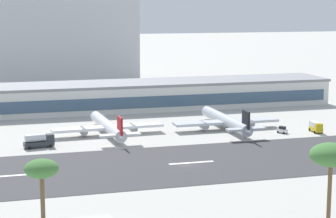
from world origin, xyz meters
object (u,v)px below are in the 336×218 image
at_px(service_baggage_tug_1, 282,130).
at_px(palm_tree_1, 42,172).
at_px(distant_hotel_block, 32,36).
at_px(airliner_black_tail_gate_1, 227,121).
at_px(service_box_truck_0, 316,127).
at_px(airliner_red_tail_gate_0, 108,127).
at_px(service_fuel_truck_2, 39,141).
at_px(palm_tree_2, 331,156).
at_px(terminal_building, 136,95).

height_order(service_baggage_tug_1, palm_tree_1, palm_tree_1).
relative_size(distant_hotel_block, airliner_black_tail_gate_1, 2.64).
distance_m(distant_hotel_block, service_box_truck_0, 181.34).
height_order(airliner_red_tail_gate_0, service_baggage_tug_1, airliner_red_tail_gate_0).
relative_size(service_fuel_truck_2, palm_tree_1, 0.55).
relative_size(service_baggage_tug_1, palm_tree_2, 0.21).
bearing_deg(distant_hotel_block, terminal_building, -72.10).
relative_size(service_box_truck_0, service_fuel_truck_2, 0.71).
height_order(airliner_red_tail_gate_0, service_fuel_truck_2, airliner_red_tail_gate_0).
bearing_deg(airliner_black_tail_gate_1, airliner_red_tail_gate_0, 87.12).
distance_m(airliner_red_tail_gate_0, palm_tree_1, 94.07).
bearing_deg(palm_tree_2, service_box_truck_0, 62.24).
relative_size(distant_hotel_block, palm_tree_1, 6.92).
xyz_separation_m(airliner_red_tail_gate_0, palm_tree_1, (-26.94, -89.43, 11.25)).
xyz_separation_m(airliner_black_tail_gate_1, palm_tree_2, (-16.93, -92.60, 11.64)).
distance_m(airliner_black_tail_gate_1, palm_tree_2, 94.85).
bearing_deg(palm_tree_2, airliner_red_tail_gate_0, 102.98).
xyz_separation_m(service_baggage_tug_1, palm_tree_2, (-31.90, -82.94, 13.38)).
relative_size(airliner_red_tail_gate_0, palm_tree_1, 2.52).
relative_size(terminal_building, service_fuel_truck_2, 17.80).
relative_size(service_baggage_tug_1, palm_tree_1, 0.22).
bearing_deg(service_baggage_tug_1, distant_hotel_block, 171.40).
bearing_deg(service_box_truck_0, terminal_building, -137.34).
height_order(terminal_building, service_baggage_tug_1, terminal_building).
relative_size(terminal_building, service_box_truck_0, 25.16).
xyz_separation_m(distant_hotel_block, airliner_black_tail_gate_1, (52.02, -151.04, -21.13)).
bearing_deg(service_baggage_tug_1, terminal_building, 178.89).
bearing_deg(palm_tree_1, service_baggage_tug_1, 44.01).
distance_m(terminal_building, airliner_red_tail_gate_0, 51.11).
bearing_deg(service_baggage_tug_1, service_box_truck_0, 50.78).
bearing_deg(distant_hotel_block, airliner_red_tail_gate_0, -84.90).
xyz_separation_m(distant_hotel_block, airliner_red_tail_gate_0, (13.31, -149.15, -21.23)).
xyz_separation_m(distant_hotel_block, service_fuel_truck_2, (-8.77, -160.34, -21.89)).
xyz_separation_m(terminal_building, distant_hotel_block, (-32.95, 102.03, 18.67)).
bearing_deg(palm_tree_1, airliner_black_tail_gate_1, 53.13).
xyz_separation_m(terminal_building, palm_tree_2, (2.14, -141.61, 9.19)).
bearing_deg(service_fuel_truck_2, service_baggage_tug_1, -8.49).
relative_size(distant_hotel_block, service_box_truck_0, 17.81).
relative_size(service_box_truck_0, palm_tree_1, 0.39).
distance_m(service_box_truck_0, palm_tree_1, 119.84).
height_order(service_box_truck_0, palm_tree_2, palm_tree_2).
xyz_separation_m(service_fuel_truck_2, palm_tree_2, (43.87, -83.30, 12.40)).
bearing_deg(palm_tree_1, service_box_truck_0, 39.81).
relative_size(airliner_red_tail_gate_0, service_box_truck_0, 6.50).
bearing_deg(distant_hotel_block, service_fuel_truck_2, -93.13).
bearing_deg(palm_tree_1, palm_tree_2, -5.94).
xyz_separation_m(service_baggage_tug_1, palm_tree_1, (-80.63, -77.88, 12.88)).
height_order(distant_hotel_block, service_baggage_tug_1, distant_hotel_block).
height_order(distant_hotel_block, palm_tree_2, distant_hotel_block).
bearing_deg(palm_tree_1, airliner_red_tail_gate_0, 73.23).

